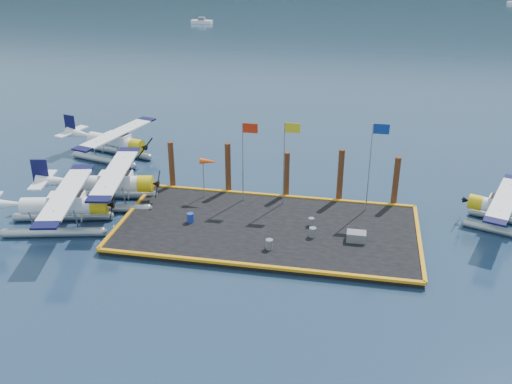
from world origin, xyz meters
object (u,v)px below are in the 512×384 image
seaplane_a (62,208)px  seaplane_c (114,144)px  drum_0 (190,218)px  flagpole_yellow (287,151)px  windsock (209,162)px  drum_2 (311,222)px  piling_2 (286,176)px  drum_1 (313,232)px  drum_3 (269,244)px  piling_4 (396,183)px  flagpole_blue (373,155)px  flagpole_red (245,150)px  piling_3 (340,177)px  seaplane_d (509,211)px  piling_0 (172,166)px  piling_1 (228,169)px  crate (356,236)px  seaplane_b (111,186)px

seaplane_a → seaplane_c: 12.86m
drum_0 → flagpole_yellow: 8.23m
seaplane_a → flagpole_yellow: flagpole_yellow is taller
windsock → seaplane_a: bearing=-146.2°
drum_2 → piling_2: piling_2 is taller
piling_2 → drum_1: bearing=-67.0°
drum_3 → piling_2: bearing=90.7°
seaplane_c → piling_4: size_ratio=2.45×
windsock → flagpole_yellow: bearing=0.0°
seaplane_a → flagpole_blue: flagpole_blue is taller
drum_3 → piling_4: size_ratio=0.16×
flagpole_red → piling_4: 11.17m
piling_2 → piling_3: piling_3 is taller
seaplane_d → piling_0: (-24.50, 1.91, 0.65)m
windsock → piling_2: bearing=16.1°
piling_0 → piling_3: bearing=0.0°
seaplane_d → piling_2: 15.63m
flagpole_red → piling_1: (-1.71, 1.60, -2.30)m
piling_0 → seaplane_c: bearing=143.5°
drum_0 → piling_2: size_ratio=0.17×
piling_2 → piling_4: bearing=0.0°
drum_1 → piling_3: 6.49m
flagpole_red → piling_3: (6.79, 1.60, -2.25)m
seaplane_d → piling_4: bearing=95.5°
flagpole_blue → drum_3: bearing=-132.5°
seaplane_c → piling_3: 20.77m
windsock → crate: bearing=-22.7°
seaplane_d → drum_3: seaplane_d is taller
drum_2 → windsock: bearing=158.8°
seaplane_d → seaplane_c: bearing=97.0°
drum_3 → piling_3: bearing=64.7°
piling_3 → drum_3: bearing=-115.3°
seaplane_a → seaplane_b: seaplane_b is taller
seaplane_c → seaplane_d: seaplane_c is taller
crate → piling_1: piling_1 is taller
piling_1 → piling_4: size_ratio=1.05×
drum_0 → flagpole_red: (3.05, 4.11, 3.67)m
flagpole_red → piling_1: flagpole_red is taller
crate → flagpole_blue: size_ratio=0.19×
seaplane_a → windsock: seaplane_a is taller
piling_1 → seaplane_d: bearing=-5.5°
seaplane_c → piling_0: bearing=68.5°
drum_0 → drum_2: (8.22, 1.04, -0.05)m
flagpole_red → flagpole_yellow: bearing=0.0°
seaplane_b → flagpole_yellow: 13.21m
flagpole_yellow → windsock: bearing=180.0°
drum_2 → flagpole_blue: flagpole_blue is taller
drum_3 → piling_1: (-4.60, 8.26, 1.37)m
seaplane_b → crate: bearing=71.4°
seaplane_b → piling_2: 13.01m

